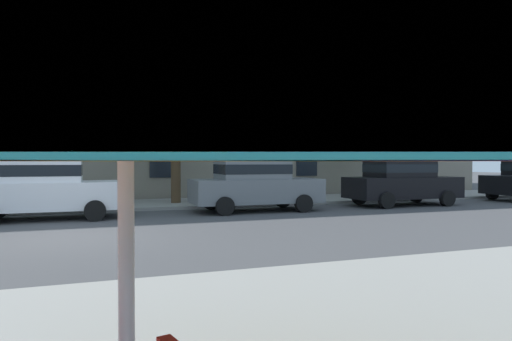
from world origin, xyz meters
name	(u,v)px	position (x,y,z in m)	size (l,w,h in m)	color
ground_plane	(62,239)	(0.00, 0.00, 0.00)	(120.00, 120.00, 0.00)	#424244
sidewalk_far	(75,207)	(0.00, 6.80, 0.06)	(56.00, 3.60, 0.12)	gray
apartment_building	(80,43)	(0.00, 14.99, 8.00)	(41.52, 12.08, 16.00)	gray
sedan_white	(43,187)	(-0.73, 3.70, 0.95)	(4.40, 1.98, 1.78)	silver
sedan_gray	(255,183)	(5.82, 3.70, 0.95)	(4.40, 1.98, 1.78)	slate
sedan_black	(401,181)	(11.84, 3.70, 0.95)	(4.40, 1.98, 1.78)	black
street_tree_middle	(175,103)	(3.56, 6.39, 3.92)	(3.64, 3.35, 5.62)	#4C3823
street_tree_right	(370,126)	(12.31, 6.51, 3.27)	(3.04, 3.04, 4.84)	brown
patio_umbrella	(125,98)	(0.77, -9.00, 1.93)	(3.66, 3.66, 2.23)	silver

